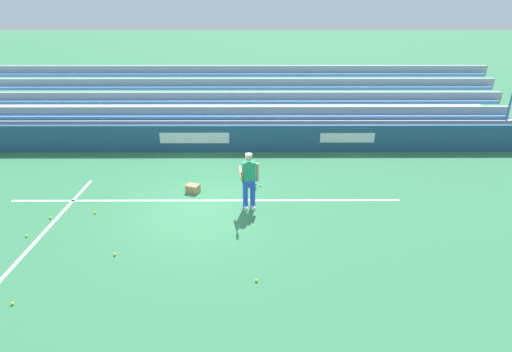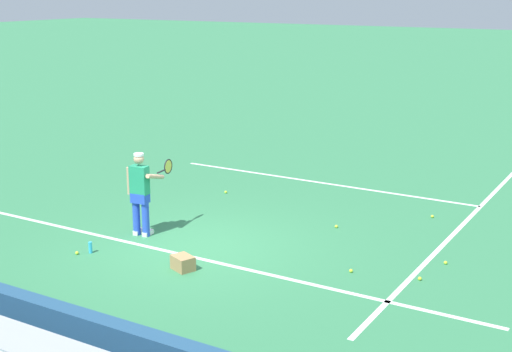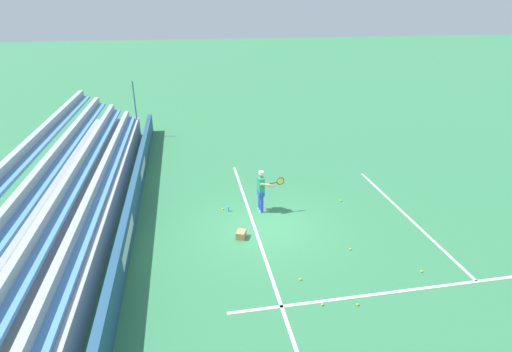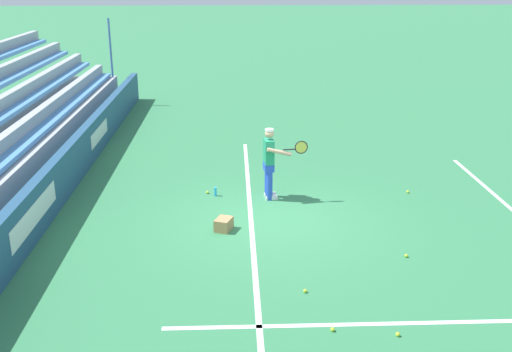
% 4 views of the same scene
% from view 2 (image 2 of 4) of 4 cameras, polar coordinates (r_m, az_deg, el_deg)
% --- Properties ---
extents(ground_plane, '(160.00, 160.00, 0.00)m').
position_cam_2_polar(ground_plane, '(14.02, -4.76, -5.65)').
color(ground_plane, '#337A4C').
extents(court_baseline_white, '(12.00, 0.10, 0.01)m').
position_cam_2_polar(court_baseline_white, '(13.64, -5.98, -6.25)').
color(court_baseline_white, white).
rests_on(court_baseline_white, ground).
extents(court_sideline_white, '(0.10, 12.00, 0.01)m').
position_cam_2_polar(court_sideline_white, '(15.86, 16.22, -3.74)').
color(court_sideline_white, white).
rests_on(court_sideline_white, ground).
extents(court_service_line_white, '(8.22, 0.10, 0.01)m').
position_cam_2_polar(court_service_line_white, '(18.55, 5.12, -0.52)').
color(court_service_line_white, white).
rests_on(court_service_line_white, ground).
extents(tennis_player, '(0.59, 1.03, 1.71)m').
position_cam_2_polar(tennis_player, '(14.52, -9.19, -1.34)').
color(tennis_player, blue).
rests_on(tennis_player, ground).
extents(ball_box_cardboard, '(0.48, 0.43, 0.26)m').
position_cam_2_polar(ball_box_cardboard, '(12.89, -5.87, -6.93)').
color(ball_box_cardboard, '#A87F51').
rests_on(ball_box_cardboard, ground).
extents(tennis_ball_by_box, '(0.07, 0.07, 0.07)m').
position_cam_2_polar(tennis_ball_by_box, '(13.97, -14.13, -5.99)').
color(tennis_ball_by_box, '#CCE533').
rests_on(tennis_ball_by_box, ground).
extents(tennis_ball_far_left, '(0.07, 0.07, 0.07)m').
position_cam_2_polar(tennis_ball_far_left, '(12.73, 12.97, -8.00)').
color(tennis_ball_far_left, '#CCE533').
rests_on(tennis_ball_far_left, ground).
extents(tennis_ball_far_right, '(0.07, 0.07, 0.07)m').
position_cam_2_polar(tennis_ball_far_right, '(15.11, 6.44, -4.03)').
color(tennis_ball_far_right, '#CCE533').
rests_on(tennis_ball_far_right, ground).
extents(tennis_ball_on_baseline, '(0.07, 0.07, 0.07)m').
position_cam_2_polar(tennis_ball_on_baseline, '(16.13, 13.93, -3.15)').
color(tennis_ball_on_baseline, '#CCE533').
rests_on(tennis_ball_on_baseline, ground).
extents(tennis_ball_toward_net, '(0.07, 0.07, 0.07)m').
position_cam_2_polar(tennis_ball_toward_net, '(12.85, 7.61, -7.52)').
color(tennis_ball_toward_net, '#CCE533').
rests_on(tennis_ball_toward_net, ground).
extents(tennis_ball_near_player, '(0.07, 0.07, 0.07)m').
position_cam_2_polar(tennis_ball_near_player, '(13.55, 14.93, -6.71)').
color(tennis_ball_near_player, '#CCE533').
rests_on(tennis_ball_near_player, ground).
extents(tennis_ball_midcourt, '(0.07, 0.07, 0.07)m').
position_cam_2_polar(tennis_ball_midcourt, '(17.52, -2.43, -1.29)').
color(tennis_ball_midcourt, '#CCE533').
rests_on(tennis_ball_midcourt, ground).
extents(water_bottle, '(0.07, 0.07, 0.22)m').
position_cam_2_polar(water_bottle, '(13.97, -13.11, -5.59)').
color(water_bottle, '#33B2E5').
rests_on(water_bottle, ground).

